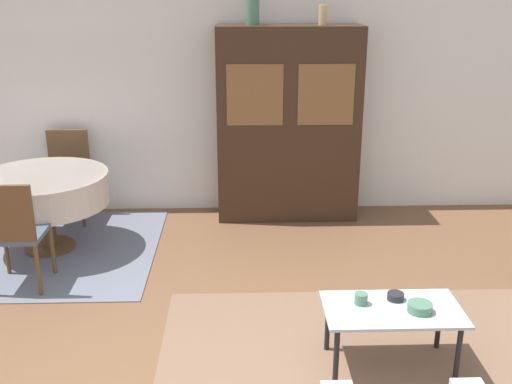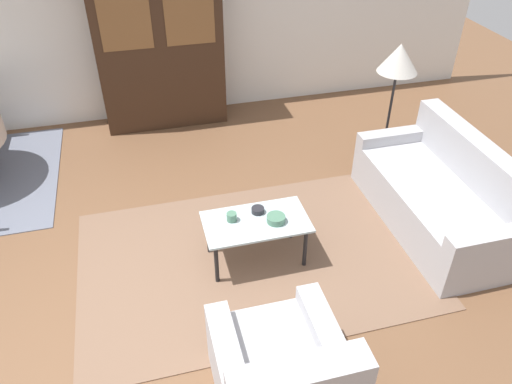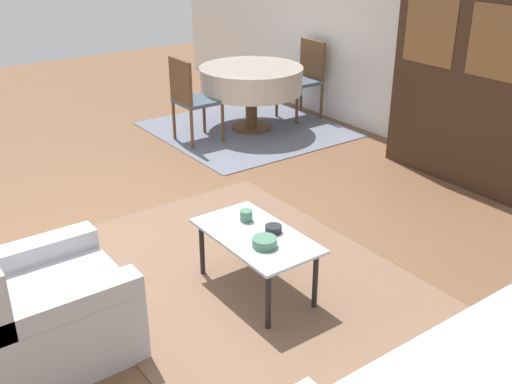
{
  "view_description": "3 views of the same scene",
  "coord_description": "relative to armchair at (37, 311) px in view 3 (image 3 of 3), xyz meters",
  "views": [
    {
      "loc": [
        0.07,
        -2.91,
        2.44
      ],
      "look_at": [
        0.2,
        1.4,
        0.95
      ],
      "focal_mm": 42.0,
      "sensor_mm": 36.0,
      "label": 1
    },
    {
      "loc": [
        0.24,
        -2.66,
        3.17
      ],
      "look_at": [
        1.07,
        0.52,
        0.75
      ],
      "focal_mm": 35.0,
      "sensor_mm": 36.0,
      "label": 2
    },
    {
      "loc": [
        3.89,
        -1.53,
        2.36
      ],
      "look_at": [
        1.07,
        0.52,
        0.75
      ],
      "focal_mm": 42.0,
      "sensor_mm": 36.0,
      "label": 3
    }
  ],
  "objects": [
    {
      "name": "display_cabinet",
      "position": [
        -0.27,
        4.24,
        0.72
      ],
      "size": [
        1.51,
        0.47,
        2.06
      ],
      "color": "#382316",
      "rests_on": "ground_plane"
    },
    {
      "name": "bowl_small",
      "position": [
        0.24,
        1.52,
        0.16
      ],
      "size": [
        0.11,
        0.11,
        0.05
      ],
      "color": "#232328",
      "rests_on": "coffee_table"
    },
    {
      "name": "dining_table",
      "position": [
        -2.66,
        3.4,
        0.3
      ],
      "size": [
        1.22,
        1.22,
        0.75
      ],
      "color": "brown",
      "rests_on": "dining_rug"
    },
    {
      "name": "ground_plane",
      "position": [
        -0.87,
        0.89,
        -0.31
      ],
      "size": [
        14.0,
        14.0,
        0.0
      ],
      "primitive_type": "plane",
      "color": "brown"
    },
    {
      "name": "wall_back",
      "position": [
        -0.87,
        4.52,
        1.04
      ],
      "size": [
        10.0,
        0.06,
        2.7
      ],
      "color": "white",
      "rests_on": "ground_plane"
    },
    {
      "name": "dining_chair_near",
      "position": [
        -2.66,
        2.57,
        0.24
      ],
      "size": [
        0.44,
        0.44,
        0.96
      ],
      "color": "brown",
      "rests_on": "dining_rug"
    },
    {
      "name": "bowl",
      "position": [
        0.36,
        1.36,
        0.16
      ],
      "size": [
        0.16,
        0.16,
        0.06
      ],
      "color": "#4C7A60",
      "rests_on": "coffee_table"
    },
    {
      "name": "cup",
      "position": [
        -0.0,
        1.47,
        0.17
      ],
      "size": [
        0.09,
        0.09,
        0.08
      ],
      "color": "#4C7A60",
      "rests_on": "coffee_table"
    },
    {
      "name": "dining_rug",
      "position": [
        -2.66,
        3.34,
        -0.3
      ],
      "size": [
        2.08,
        2.05,
        0.01
      ],
      "color": "slate",
      "rests_on": "ground_plane"
    },
    {
      "name": "armchair",
      "position": [
        0.0,
        0.0,
        0.0
      ],
      "size": [
        0.82,
        0.89,
        0.83
      ],
      "color": "#B2B2B7",
      "rests_on": "ground_plane"
    },
    {
      "name": "dining_chair_far",
      "position": [
        -2.66,
        4.23,
        0.24
      ],
      "size": [
        0.44,
        0.44,
        0.96
      ],
      "rotation": [
        0.0,
        0.0,
        3.14
      ],
      "color": "brown",
      "rests_on": "dining_rug"
    },
    {
      "name": "coffee_table",
      "position": [
        0.2,
        1.41,
        0.08
      ],
      "size": [
        0.9,
        0.5,
        0.43
      ],
      "color": "black",
      "rests_on": "area_rug"
    },
    {
      "name": "area_rug",
      "position": [
        0.16,
        1.41,
        -0.3
      ],
      "size": [
        3.06,
        2.03,
        0.01
      ],
      "color": "brown",
      "rests_on": "ground_plane"
    }
  ]
}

